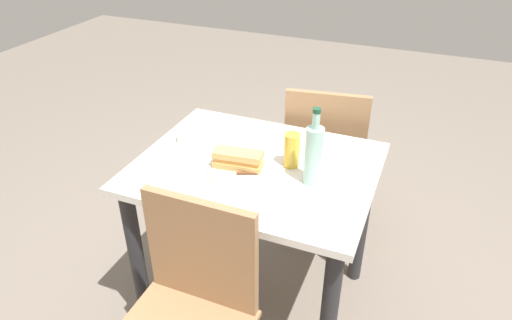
{
  "coord_description": "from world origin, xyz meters",
  "views": [
    {
      "loc": [
        -0.57,
        1.41,
        1.68
      ],
      "look_at": [
        0.0,
        0.0,
        0.75
      ],
      "focal_mm": 32.49,
      "sensor_mm": 36.0,
      "label": 1
    }
  ],
  "objects_px": {
    "dining_table": "(256,193)",
    "chair_far": "(190,312)",
    "baguette_sandwich_near": "(238,159)",
    "beer_glass": "(292,150)",
    "water_bottle": "(314,154)",
    "olive_bowl": "(189,137)",
    "knife_near": "(237,174)",
    "plate_near": "(238,169)",
    "chair_near": "(325,154)"
  },
  "relations": [
    {
      "from": "chair_near",
      "to": "olive_bowl",
      "type": "height_order",
      "value": "chair_near"
    },
    {
      "from": "baguette_sandwich_near",
      "to": "beer_glass",
      "type": "distance_m",
      "value": 0.21
    },
    {
      "from": "dining_table",
      "to": "knife_near",
      "type": "bearing_deg",
      "value": 75.61
    },
    {
      "from": "baguette_sandwich_near",
      "to": "water_bottle",
      "type": "relative_size",
      "value": 0.64
    },
    {
      "from": "dining_table",
      "to": "chair_far",
      "type": "relative_size",
      "value": 1.05
    },
    {
      "from": "olive_bowl",
      "to": "baguette_sandwich_near",
      "type": "bearing_deg",
      "value": 154.02
    },
    {
      "from": "chair_near",
      "to": "beer_glass",
      "type": "xyz_separation_m",
      "value": [
        0.02,
        0.52,
        0.3
      ]
    },
    {
      "from": "olive_bowl",
      "to": "chair_near",
      "type": "bearing_deg",
      "value": -134.65
    },
    {
      "from": "chair_near",
      "to": "water_bottle",
      "type": "bearing_deg",
      "value": 98.61
    },
    {
      "from": "chair_far",
      "to": "beer_glass",
      "type": "relative_size",
      "value": 6.41
    },
    {
      "from": "knife_near",
      "to": "water_bottle",
      "type": "relative_size",
      "value": 0.58
    },
    {
      "from": "dining_table",
      "to": "knife_near",
      "type": "distance_m",
      "value": 0.2
    },
    {
      "from": "plate_near",
      "to": "beer_glass",
      "type": "height_order",
      "value": "beer_glass"
    },
    {
      "from": "knife_near",
      "to": "water_bottle",
      "type": "xyz_separation_m",
      "value": [
        -0.26,
        -0.08,
        0.1
      ]
    },
    {
      "from": "dining_table",
      "to": "olive_bowl",
      "type": "relative_size",
      "value": 8.75
    },
    {
      "from": "baguette_sandwich_near",
      "to": "water_bottle",
      "type": "height_order",
      "value": "water_bottle"
    },
    {
      "from": "chair_near",
      "to": "plate_near",
      "type": "bearing_deg",
      "value": 73.15
    },
    {
      "from": "dining_table",
      "to": "water_bottle",
      "type": "xyz_separation_m",
      "value": [
        -0.23,
        0.04,
        0.26
      ]
    },
    {
      "from": "dining_table",
      "to": "beer_glass",
      "type": "distance_m",
      "value": 0.25
    },
    {
      "from": "knife_near",
      "to": "beer_glass",
      "type": "relative_size",
      "value": 1.25
    },
    {
      "from": "baguette_sandwich_near",
      "to": "knife_near",
      "type": "xyz_separation_m",
      "value": [
        -0.02,
        0.05,
        -0.03
      ]
    },
    {
      "from": "dining_table",
      "to": "plate_near",
      "type": "bearing_deg",
      "value": 54.65
    },
    {
      "from": "baguette_sandwich_near",
      "to": "olive_bowl",
      "type": "relative_size",
      "value": 1.82
    },
    {
      "from": "water_bottle",
      "to": "olive_bowl",
      "type": "distance_m",
      "value": 0.59
    },
    {
      "from": "plate_near",
      "to": "knife_near",
      "type": "bearing_deg",
      "value": 109.0
    },
    {
      "from": "chair_far",
      "to": "beer_glass",
      "type": "height_order",
      "value": "chair_far"
    },
    {
      "from": "plate_near",
      "to": "olive_bowl",
      "type": "bearing_deg",
      "value": -25.98
    },
    {
      "from": "dining_table",
      "to": "baguette_sandwich_near",
      "type": "relative_size",
      "value": 4.8
    },
    {
      "from": "chair_far",
      "to": "olive_bowl",
      "type": "height_order",
      "value": "chair_far"
    },
    {
      "from": "chair_far",
      "to": "dining_table",
      "type": "bearing_deg",
      "value": -89.95
    },
    {
      "from": "chair_near",
      "to": "chair_far",
      "type": "bearing_deg",
      "value": 82.74
    },
    {
      "from": "chair_near",
      "to": "water_bottle",
      "type": "height_order",
      "value": "water_bottle"
    },
    {
      "from": "dining_table",
      "to": "water_bottle",
      "type": "height_order",
      "value": "water_bottle"
    },
    {
      "from": "dining_table",
      "to": "olive_bowl",
      "type": "xyz_separation_m",
      "value": [
        0.34,
        -0.08,
        0.15
      ]
    },
    {
      "from": "knife_near",
      "to": "beer_glass",
      "type": "height_order",
      "value": "beer_glass"
    },
    {
      "from": "dining_table",
      "to": "beer_glass",
      "type": "height_order",
      "value": "beer_glass"
    },
    {
      "from": "water_bottle",
      "to": "olive_bowl",
      "type": "bearing_deg",
      "value": -11.21
    },
    {
      "from": "beer_glass",
      "to": "olive_bowl",
      "type": "height_order",
      "value": "beer_glass"
    },
    {
      "from": "chair_far",
      "to": "chair_near",
      "type": "height_order",
      "value": "same"
    },
    {
      "from": "chair_far",
      "to": "plate_near",
      "type": "bearing_deg",
      "value": -84.59
    },
    {
      "from": "baguette_sandwich_near",
      "to": "beer_glass",
      "type": "xyz_separation_m",
      "value": [
        -0.17,
        -0.11,
        0.02
      ]
    },
    {
      "from": "beer_glass",
      "to": "olive_bowl",
      "type": "xyz_separation_m",
      "value": [
        0.46,
        -0.03,
        -0.05
      ]
    },
    {
      "from": "dining_table",
      "to": "plate_near",
      "type": "distance_m",
      "value": 0.17
    },
    {
      "from": "knife_near",
      "to": "beer_glass",
      "type": "distance_m",
      "value": 0.23
    },
    {
      "from": "chair_far",
      "to": "water_bottle",
      "type": "xyz_separation_m",
      "value": [
        -0.23,
        -0.52,
        0.35
      ]
    },
    {
      "from": "plate_near",
      "to": "water_bottle",
      "type": "distance_m",
      "value": 0.3
    },
    {
      "from": "chair_near",
      "to": "plate_near",
      "type": "relative_size",
      "value": 3.62
    },
    {
      "from": "chair_near",
      "to": "dining_table",
      "type": "bearing_deg",
      "value": 75.67
    },
    {
      "from": "water_bottle",
      "to": "beer_glass",
      "type": "xyz_separation_m",
      "value": [
        0.11,
        -0.08,
        -0.05
      ]
    },
    {
      "from": "chair_near",
      "to": "olive_bowl",
      "type": "xyz_separation_m",
      "value": [
        0.48,
        0.49,
        0.24
      ]
    }
  ]
}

